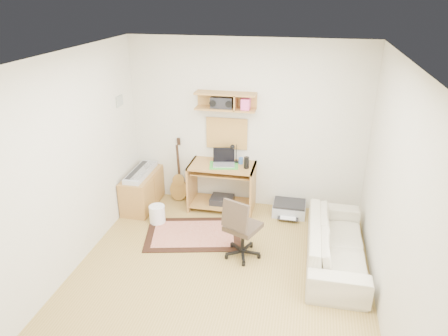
% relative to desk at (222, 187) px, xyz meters
% --- Properties ---
extents(floor, '(3.60, 4.00, 0.01)m').
position_rel_desk_xyz_m(floor, '(0.32, -1.73, -0.38)').
color(floor, '#A28443').
rests_on(floor, ground).
extents(ceiling, '(3.60, 4.00, 0.01)m').
position_rel_desk_xyz_m(ceiling, '(0.32, -1.73, 2.23)').
color(ceiling, white).
rests_on(ceiling, ground).
extents(back_wall, '(3.60, 0.01, 2.60)m').
position_rel_desk_xyz_m(back_wall, '(0.32, 0.28, 0.93)').
color(back_wall, beige).
rests_on(back_wall, ground).
extents(left_wall, '(0.01, 4.00, 2.60)m').
position_rel_desk_xyz_m(left_wall, '(-1.48, -1.73, 0.93)').
color(left_wall, beige).
rests_on(left_wall, ground).
extents(right_wall, '(0.01, 4.00, 2.60)m').
position_rel_desk_xyz_m(right_wall, '(2.13, -1.73, 0.93)').
color(right_wall, beige).
rests_on(right_wall, ground).
extents(wall_shelf, '(0.90, 0.25, 0.26)m').
position_rel_desk_xyz_m(wall_shelf, '(0.02, 0.15, 1.32)').
color(wall_shelf, '#A7763A').
rests_on(wall_shelf, back_wall).
extents(cork_board, '(0.64, 0.03, 0.49)m').
position_rel_desk_xyz_m(cork_board, '(0.02, 0.25, 0.79)').
color(cork_board, tan).
rests_on(cork_board, back_wall).
extents(wall_photo, '(0.02, 0.20, 0.15)m').
position_rel_desk_xyz_m(wall_photo, '(-1.47, -0.23, 1.34)').
color(wall_photo, '#4C8CBF').
rests_on(wall_photo, left_wall).
extents(desk, '(1.00, 0.55, 0.75)m').
position_rel_desk_xyz_m(desk, '(0.00, 0.00, 0.00)').
color(desk, '#A7763A').
rests_on(desk, floor).
extents(laptop, '(0.38, 0.38, 0.25)m').
position_rel_desk_xyz_m(laptop, '(0.03, -0.02, 0.50)').
color(laptop, silver).
rests_on(laptop, desk).
extents(speaker, '(0.08, 0.08, 0.18)m').
position_rel_desk_xyz_m(speaker, '(0.38, -0.05, 0.46)').
color(speaker, black).
rests_on(speaker, desk).
extents(desk_lamp, '(0.10, 0.10, 0.30)m').
position_rel_desk_xyz_m(desk_lamp, '(0.19, 0.14, 0.53)').
color(desk_lamp, black).
rests_on(desk_lamp, desk).
extents(pencil_cup, '(0.07, 0.07, 0.10)m').
position_rel_desk_xyz_m(pencil_cup, '(0.27, 0.10, 0.42)').
color(pencil_cup, '#3762A7').
rests_on(pencil_cup, desk).
extents(boombox, '(0.32, 0.15, 0.16)m').
position_rel_desk_xyz_m(boombox, '(-0.03, 0.15, 1.30)').
color(boombox, black).
rests_on(boombox, wall_shelf).
extents(rug, '(1.50, 1.16, 0.02)m').
position_rel_desk_xyz_m(rug, '(-0.24, -0.84, -0.37)').
color(rug, '#D6B08F').
rests_on(rug, floor).
extents(task_chair, '(0.58, 0.58, 0.87)m').
position_rel_desk_xyz_m(task_chair, '(0.53, -1.19, 0.06)').
color(task_chair, '#362A20').
rests_on(task_chair, floor).
extents(cabinet, '(0.40, 0.90, 0.55)m').
position_rel_desk_xyz_m(cabinet, '(-1.26, -0.18, -0.10)').
color(cabinet, '#A7763A').
rests_on(cabinet, floor).
extents(music_keyboard, '(0.25, 0.81, 0.07)m').
position_rel_desk_xyz_m(music_keyboard, '(-1.26, -0.18, 0.21)').
color(music_keyboard, '#B2B5BA').
rests_on(music_keyboard, cabinet).
extents(guitar, '(0.30, 0.21, 1.06)m').
position_rel_desk_xyz_m(guitar, '(-0.75, 0.13, 0.15)').
color(guitar, olive).
rests_on(guitar, floor).
extents(waste_basket, '(0.30, 0.30, 0.28)m').
position_rel_desk_xyz_m(waste_basket, '(-0.85, -0.63, -0.24)').
color(waste_basket, white).
rests_on(waste_basket, floor).
extents(printer, '(0.50, 0.39, 0.19)m').
position_rel_desk_xyz_m(printer, '(1.06, 0.03, -0.29)').
color(printer, '#A5A8AA').
rests_on(printer, floor).
extents(sofa, '(0.52, 1.79, 0.70)m').
position_rel_desk_xyz_m(sofa, '(1.70, -1.07, -0.02)').
color(sofa, '#B9B093').
rests_on(sofa, floor).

